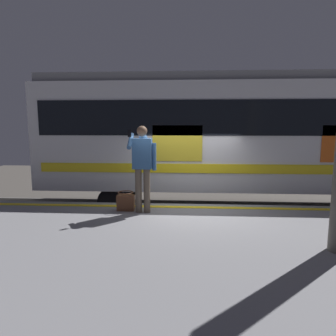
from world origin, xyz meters
TOP-DOWN VIEW (x-y plane):
  - ground_plane at (0.00, 0.00)m, footprint 25.00×25.00m
  - platform at (0.00, 2.51)m, footprint 12.84×5.01m
  - safety_line at (0.00, 0.30)m, footprint 12.58×0.16m
  - track_rail_near at (0.00, -1.61)m, footprint 16.69×0.08m
  - track_rail_far at (0.00, -3.05)m, footprint 16.69×0.08m
  - train_carriage at (-1.79, -2.33)m, footprint 12.16×3.08m
  - passenger at (1.02, 0.73)m, footprint 0.57×0.55m
  - handbag at (1.42, 0.63)m, footprint 0.38×0.34m

SIDE VIEW (x-z plane):
  - ground_plane at x=0.00m, z-range 0.00..0.00m
  - track_rail_near at x=0.00m, z-range 0.00..0.16m
  - track_rail_far at x=0.00m, z-range 0.00..0.16m
  - platform at x=0.00m, z-range 0.00..0.86m
  - safety_line at x=0.00m, z-range 0.86..0.87m
  - handbag at x=1.42m, z-range 0.85..1.26m
  - passenger at x=1.02m, z-range 1.04..2.88m
  - train_carriage at x=-1.79m, z-range 0.54..4.46m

